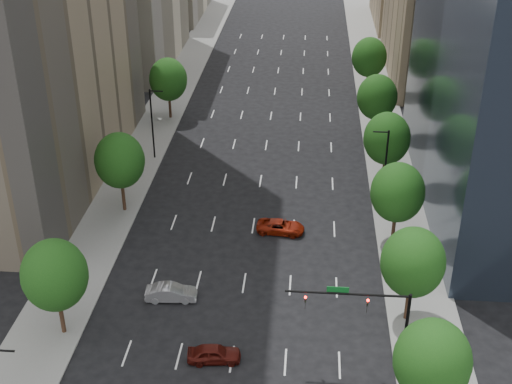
% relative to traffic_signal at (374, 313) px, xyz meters
% --- Properties ---
extents(sidewalk_left, '(6.00, 200.00, 0.15)m').
position_rel_traffic_signal_xyz_m(sidewalk_left, '(-26.03, 30.00, -5.10)').
color(sidewalk_left, slate).
rests_on(sidewalk_left, ground).
extents(sidewalk_right, '(6.00, 200.00, 0.15)m').
position_rel_traffic_signal_xyz_m(sidewalk_right, '(4.97, 30.00, -5.10)').
color(sidewalk_right, slate).
rests_on(sidewalk_right, ground).
extents(tree_right_0, '(5.20, 5.20, 8.39)m').
position_rel_traffic_signal_xyz_m(tree_right_0, '(3.47, -5.00, 0.22)').
color(tree_right_0, '#382316').
rests_on(tree_right_0, ground).
extents(tree_right_1, '(5.20, 5.20, 8.75)m').
position_rel_traffic_signal_xyz_m(tree_right_1, '(3.47, 6.00, 0.58)').
color(tree_right_1, '#382316').
rests_on(tree_right_1, ground).
extents(tree_right_2, '(5.20, 5.20, 8.61)m').
position_rel_traffic_signal_xyz_m(tree_right_2, '(3.47, 18.00, 0.43)').
color(tree_right_2, '#382316').
rests_on(tree_right_2, ground).
extents(tree_right_3, '(5.20, 5.20, 8.89)m').
position_rel_traffic_signal_xyz_m(tree_right_3, '(3.47, 30.00, 0.72)').
color(tree_right_3, '#382316').
rests_on(tree_right_3, ground).
extents(tree_right_4, '(5.20, 5.20, 8.46)m').
position_rel_traffic_signal_xyz_m(tree_right_4, '(3.47, 44.00, 0.29)').
color(tree_right_4, '#382316').
rests_on(tree_right_4, ground).
extents(tree_right_5, '(5.20, 5.20, 8.75)m').
position_rel_traffic_signal_xyz_m(tree_right_5, '(3.47, 60.00, 0.58)').
color(tree_right_5, '#382316').
rests_on(tree_right_5, ground).
extents(tree_left_0, '(5.20, 5.20, 8.75)m').
position_rel_traffic_signal_xyz_m(tree_left_0, '(-24.53, 2.00, 0.58)').
color(tree_left_0, '#382316').
rests_on(tree_left_0, ground).
extents(tree_left_1, '(5.20, 5.20, 8.97)m').
position_rel_traffic_signal_xyz_m(tree_left_1, '(-24.53, 22.00, 0.79)').
color(tree_left_1, '#382316').
rests_on(tree_left_1, ground).
extents(tree_left_2, '(5.20, 5.20, 8.68)m').
position_rel_traffic_signal_xyz_m(tree_left_2, '(-24.53, 48.00, 0.50)').
color(tree_left_2, '#382316').
rests_on(tree_left_2, ground).
extents(streetlight_rn, '(1.70, 0.20, 9.00)m').
position_rel_traffic_signal_xyz_m(streetlight_rn, '(2.91, 25.00, -0.33)').
color(streetlight_rn, black).
rests_on(streetlight_rn, ground).
extents(streetlight_ln, '(1.70, 0.20, 9.00)m').
position_rel_traffic_signal_xyz_m(streetlight_ln, '(-23.96, 35.00, -0.33)').
color(streetlight_ln, black).
rests_on(streetlight_ln, ground).
extents(traffic_signal, '(9.12, 0.40, 7.38)m').
position_rel_traffic_signal_xyz_m(traffic_signal, '(0.00, 0.00, 0.00)').
color(traffic_signal, black).
rests_on(traffic_signal, ground).
extents(car_maroon, '(4.29, 2.11, 1.41)m').
position_rel_traffic_signal_xyz_m(car_maroon, '(-11.87, -0.27, -4.47)').
color(car_maroon, '#46100B').
rests_on(car_maroon, ground).
extents(car_silver, '(4.57, 1.90, 1.47)m').
position_rel_traffic_signal_xyz_m(car_silver, '(-16.62, 7.08, -4.44)').
color(car_silver, gray).
rests_on(car_silver, ground).
extents(car_red_far, '(4.99, 2.62, 1.34)m').
position_rel_traffic_signal_xyz_m(car_red_far, '(-7.67, 18.94, -4.50)').
color(car_red_far, maroon).
rests_on(car_red_far, ground).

